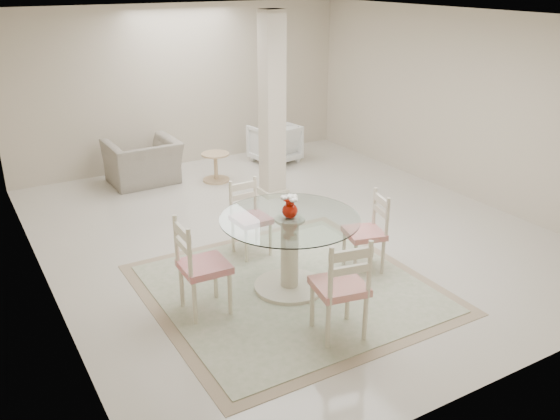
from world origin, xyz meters
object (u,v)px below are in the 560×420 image
column (272,107)px  recliner_taupe (143,162)px  dining_chair_south (343,282)px  armchair_white (275,143)px  red_vase (290,207)px  dining_table (290,254)px  side_table (216,168)px  dining_chair_north (248,212)px  dining_chair_west (197,260)px  dining_chair_east (370,226)px

column → recliner_taupe: bearing=135.3°
dining_chair_south → armchair_white: size_ratio=1.51×
red_vase → armchair_white: 4.61m
dining_table → dining_chair_south: (-0.06, -1.02, 0.17)m
side_table → armchair_white: bearing=17.5°
dining_chair_south → recliner_taupe: size_ratio=1.06×
dining_chair_south → dining_chair_north: bearing=-82.0°
red_vase → dining_chair_south: bearing=-93.2°
dining_chair_north → recliner_taupe: 3.12m
dining_chair_west → dining_chair_south: 1.44m
column → dining_chair_north: column is taller
dining_chair_north → side_table: dining_chair_north is taller
dining_chair_north → side_table: bearing=71.9°
recliner_taupe → side_table: size_ratio=2.30×
dining_chair_north → dining_table: bearing=-94.3°
column → dining_chair_east: column is taller
armchair_white → dining_chair_north: bearing=46.1°
dining_chair_east → red_vase: bearing=-79.1°
recliner_taupe → red_vase: bearing=91.9°
recliner_taupe → dining_table: bearing=91.9°
recliner_taupe → armchair_white: recliner_taupe is taller
dining_chair_south → armchair_white: dining_chair_south is taller
recliner_taupe → side_table: bearing=152.8°
recliner_taupe → side_table: (1.04, -0.50, -0.13)m
dining_table → dining_chair_west: 1.04m
red_vase → side_table: bearing=77.6°
dining_chair_north → dining_chair_west: dining_chair_west is taller
column → recliner_taupe: (-1.52, 1.50, -1.00)m
column → recliner_taupe: column is taller
dining_chair_south → side_table: (0.85, 4.64, -0.38)m
recliner_taupe → armchair_white: (2.37, -0.08, -0.01)m
dining_chair_east → dining_chair_north: dining_chair_east is taller
side_table → dining_chair_north: bearing=-106.1°
side_table → dining_chair_south: bearing=-100.4°
column → armchair_white: bearing=59.1°
recliner_taupe → dining_chair_west: bearing=77.7°
dining_table → dining_chair_east: 1.02m
column → dining_chair_east: 2.80m
column → recliner_taupe: size_ratio=2.51×
armchair_white → side_table: 1.41m
column → red_vase: bearing=-116.0°
red_vase → recliner_taupe: 4.17m
column → dining_chair_south: (-1.33, -3.63, -0.75)m
dining_table → red_vase: size_ratio=5.80×
dining_table → dining_chair_east: (1.01, -0.06, 0.11)m
dining_chair_east → dining_chair_west: 2.04m
dining_table → dining_chair_east: bearing=-3.4°
dining_chair_west → side_table: size_ratio=2.41×
dining_chair_north → armchair_white: size_ratio=1.34×
dining_chair_east → dining_chair_south: bearing=-33.8°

